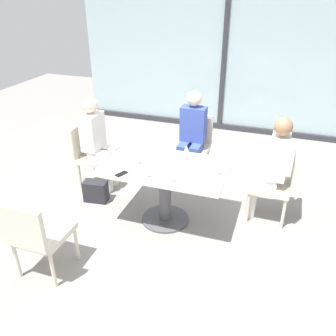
% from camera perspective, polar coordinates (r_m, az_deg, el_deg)
% --- Properties ---
extents(ground_plane, '(12.00, 12.00, 0.00)m').
position_cam_1_polar(ground_plane, '(4.29, -0.44, -8.30)').
color(ground_plane, gray).
extents(window_wall_backdrop, '(5.45, 0.10, 2.70)m').
position_cam_1_polar(window_wall_backdrop, '(6.70, 8.99, 16.17)').
color(window_wall_backdrop, '#9FB7BC').
rests_on(window_wall_backdrop, ground_plane).
extents(dining_table_main, '(1.38, 0.85, 0.73)m').
position_cam_1_polar(dining_table_main, '(3.99, -0.47, -1.91)').
color(dining_table_main, silver).
rests_on(dining_table_main, ground_plane).
extents(chair_far_left, '(0.50, 0.46, 0.87)m').
position_cam_1_polar(chair_far_left, '(4.88, -12.23, 2.57)').
color(chair_far_left, beige).
rests_on(chair_far_left, ground_plane).
extents(chair_near_window, '(0.46, 0.51, 0.87)m').
position_cam_1_polar(chair_near_window, '(5.06, 4.14, 4.09)').
color(chair_near_window, beige).
rests_on(chair_near_window, ground_plane).
extents(chair_far_right, '(0.50, 0.46, 0.87)m').
position_cam_1_polar(chair_far_right, '(4.26, 17.50, -2.05)').
color(chair_far_right, beige).
rests_on(chair_far_right, ground_plane).
extents(chair_front_left, '(0.46, 0.50, 0.87)m').
position_cam_1_polar(chair_front_left, '(3.50, -20.56, -9.81)').
color(chair_front_left, beige).
rests_on(chair_front_left, ground_plane).
extents(person_far_left, '(0.39, 0.34, 1.26)m').
position_cam_1_polar(person_far_left, '(4.75, -11.33, 4.61)').
color(person_far_left, silver).
rests_on(person_far_left, ground_plane).
extents(person_near_window, '(0.34, 0.39, 1.26)m').
position_cam_1_polar(person_near_window, '(4.89, 3.89, 5.79)').
color(person_near_window, '#384C9E').
rests_on(person_near_window, ground_plane).
extents(person_far_right, '(0.39, 0.34, 1.26)m').
position_cam_1_polar(person_far_right, '(4.17, 16.41, 0.60)').
color(person_far_right, silver).
rests_on(person_far_right, ground_plane).
extents(wine_glass_0, '(0.07, 0.07, 0.18)m').
position_cam_1_polar(wine_glass_0, '(3.70, 8.19, 0.73)').
color(wine_glass_0, silver).
rests_on(wine_glass_0, dining_table_main).
extents(wine_glass_1, '(0.07, 0.07, 0.18)m').
position_cam_1_polar(wine_glass_1, '(3.61, -3.42, 0.23)').
color(wine_glass_1, silver).
rests_on(wine_glass_1, dining_table_main).
extents(wine_glass_2, '(0.07, 0.07, 0.18)m').
position_cam_1_polar(wine_glass_2, '(3.87, 1.01, 2.30)').
color(wine_glass_2, silver).
rests_on(wine_glass_2, dining_table_main).
extents(wine_glass_3, '(0.07, 0.07, 0.18)m').
position_cam_1_polar(wine_glass_3, '(3.74, 1.66, 1.33)').
color(wine_glass_3, silver).
rests_on(wine_glass_3, dining_table_main).
extents(wine_glass_4, '(0.07, 0.07, 0.18)m').
position_cam_1_polar(wine_glass_4, '(3.52, 0.73, -0.44)').
color(wine_glass_4, silver).
rests_on(wine_glass_4, dining_table_main).
extents(wine_glass_5, '(0.07, 0.07, 0.18)m').
position_cam_1_polar(wine_glass_5, '(3.89, -5.07, 2.37)').
color(wine_glass_5, silver).
rests_on(wine_glass_5, dining_table_main).
extents(wine_glass_6, '(0.07, 0.07, 0.18)m').
position_cam_1_polar(wine_glass_6, '(3.98, 2.99, 3.00)').
color(wine_glass_6, silver).
rests_on(wine_glass_6, dining_table_main).
extents(coffee_cup, '(0.08, 0.08, 0.09)m').
position_cam_1_polar(coffee_cup, '(3.77, 0.17, 0.14)').
color(coffee_cup, white).
rests_on(coffee_cup, dining_table_main).
extents(cell_phone_on_table, '(0.12, 0.16, 0.01)m').
position_cam_1_polar(cell_phone_on_table, '(3.76, -7.51, -0.95)').
color(cell_phone_on_table, black).
rests_on(cell_phone_on_table, dining_table_main).
extents(handbag_0, '(0.32, 0.20, 0.28)m').
position_cam_1_polar(handbag_0, '(4.65, -11.58, -3.69)').
color(handbag_0, '#232328').
rests_on(handbag_0, ground_plane).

